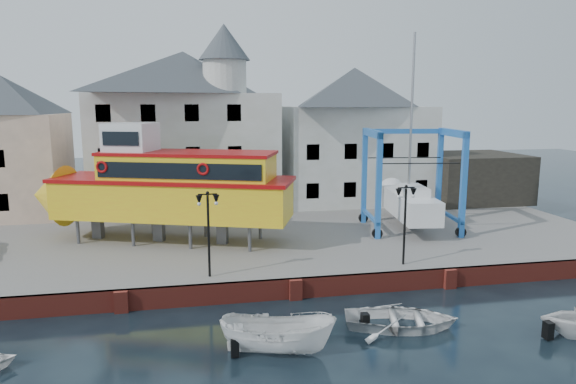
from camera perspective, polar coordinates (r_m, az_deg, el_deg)
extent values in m
plane|color=black|center=(25.17, 0.83, -11.81)|extent=(140.00, 140.00, 0.00)
cube|color=slate|center=(35.34, -2.84, -4.56)|extent=(44.00, 22.00, 1.00)
cube|color=maroon|center=(25.10, 0.77, -10.65)|extent=(44.00, 0.25, 1.00)
cube|color=maroon|center=(24.68, -18.04, -11.52)|extent=(0.60, 0.36, 1.00)
cube|color=maroon|center=(24.94, 0.85, -10.78)|extent=(0.60, 0.36, 1.00)
cube|color=maroon|center=(27.62, 17.54, -9.18)|extent=(0.60, 0.36, 1.00)
cube|color=tan|center=(43.20, -28.74, 2.61)|extent=(8.00, 7.00, 7.50)
pyramid|color=#3F434A|center=(42.97, -29.31, 9.43)|extent=(8.00, 7.00, 2.80)
cube|color=black|center=(40.08, -29.28, -1.02)|extent=(1.00, 0.08, 1.20)
cube|color=beige|center=(41.56, -11.25, 4.44)|extent=(14.00, 8.00, 9.00)
pyramid|color=#3F434A|center=(41.45, -11.54, 12.86)|extent=(14.00, 8.00, 3.20)
cube|color=black|center=(38.44, -19.34, -0.73)|extent=(1.00, 0.08, 1.20)
cube|color=black|center=(38.12, -14.87, -0.58)|extent=(1.00, 0.08, 1.20)
cube|color=black|center=(38.02, -10.36, -0.44)|extent=(1.00, 0.08, 1.20)
cube|color=black|center=(38.17, -5.86, -0.29)|extent=(1.00, 0.08, 1.20)
cube|color=black|center=(38.04, -19.59, 3.72)|extent=(1.00, 0.08, 1.20)
cube|color=black|center=(37.70, -15.07, 3.90)|extent=(1.00, 0.08, 1.20)
cube|color=black|center=(37.61, -10.50, 4.06)|extent=(1.00, 0.08, 1.20)
cube|color=black|center=(37.75, -5.94, 4.20)|extent=(1.00, 0.08, 1.20)
cube|color=black|center=(37.86, -19.86, 8.24)|extent=(1.00, 0.08, 1.20)
cube|color=black|center=(37.53, -15.28, 8.46)|extent=(1.00, 0.08, 1.20)
cube|color=black|center=(37.43, -10.65, 8.63)|extent=(1.00, 0.08, 1.20)
cube|color=black|center=(37.58, -6.02, 8.75)|extent=(1.00, 0.08, 1.20)
cylinder|color=beige|center=(39.13, -7.04, 12.58)|extent=(3.20, 3.20, 2.40)
cone|color=#3F434A|center=(39.34, -7.12, 16.22)|extent=(3.80, 3.80, 2.60)
cube|color=beige|center=(44.31, 7.23, 4.23)|extent=(12.00, 8.00, 8.00)
pyramid|color=#3F434A|center=(44.13, 7.39, 11.48)|extent=(12.00, 8.00, 3.20)
cube|color=black|center=(39.62, 2.75, 0.13)|extent=(1.00, 0.08, 1.20)
cube|color=black|center=(40.43, 6.88, 0.26)|extent=(1.00, 0.08, 1.20)
cube|color=black|center=(41.45, 10.83, 0.39)|extent=(1.00, 0.08, 1.20)
cube|color=black|center=(42.65, 14.58, 0.51)|extent=(1.00, 0.08, 1.20)
cube|color=black|center=(39.23, 2.79, 4.45)|extent=(1.00, 0.08, 1.20)
cube|color=black|center=(40.05, 6.97, 4.50)|extent=(1.00, 0.08, 1.20)
cube|color=black|center=(41.07, 10.97, 4.52)|extent=(1.00, 0.08, 1.20)
cube|color=black|center=(42.28, 14.76, 4.53)|extent=(1.00, 0.08, 1.20)
cube|color=black|center=(46.88, 19.65, 1.57)|extent=(8.00, 7.00, 4.00)
cylinder|color=black|center=(24.91, -8.81, -4.89)|extent=(0.12, 0.12, 4.00)
cube|color=black|center=(24.47, -8.93, -0.25)|extent=(0.90, 0.06, 0.06)
sphere|color=black|center=(24.46, -8.94, -0.08)|extent=(0.16, 0.16, 0.16)
cone|color=black|center=(24.51, -9.85, -0.90)|extent=(0.32, 0.32, 0.45)
sphere|color=white|center=(24.54, -9.84, -1.31)|extent=(0.18, 0.18, 0.18)
cone|color=black|center=(24.54, -7.98, -0.84)|extent=(0.32, 0.32, 0.45)
sphere|color=white|center=(24.57, -7.97, -1.25)|extent=(0.18, 0.18, 0.18)
cylinder|color=black|center=(27.14, 12.83, -3.80)|extent=(0.12, 0.12, 4.00)
cube|color=black|center=(26.74, 13.00, 0.48)|extent=(0.90, 0.06, 0.06)
sphere|color=black|center=(26.73, 13.01, 0.62)|extent=(0.16, 0.16, 0.16)
cone|color=black|center=(26.63, 12.19, -0.12)|extent=(0.32, 0.32, 0.45)
sphere|color=white|center=(26.66, 12.18, -0.50)|extent=(0.18, 0.18, 0.18)
cone|color=black|center=(26.95, 13.76, -0.06)|extent=(0.32, 0.32, 0.45)
sphere|color=white|center=(26.98, 13.74, -0.44)|extent=(0.18, 0.18, 0.18)
cylinder|color=#59595E|center=(33.11, -22.31, -4.06)|extent=(0.26, 0.26, 1.50)
cylinder|color=#59595E|center=(35.46, -19.97, -3.02)|extent=(0.26, 0.26, 1.50)
cylinder|color=#59595E|center=(31.44, -16.84, -4.45)|extent=(0.26, 0.26, 1.50)
cylinder|color=#59595E|center=(33.91, -14.78, -3.32)|extent=(0.26, 0.26, 1.50)
cylinder|color=#59595E|center=(30.10, -10.81, -4.83)|extent=(0.26, 0.26, 1.50)
cylinder|color=#59595E|center=(32.66, -9.14, -3.62)|extent=(0.26, 0.26, 1.50)
cylinder|color=#59595E|center=(29.11, -4.29, -5.19)|extent=(0.26, 0.26, 1.50)
cylinder|color=#59595E|center=(31.75, -3.11, -3.89)|extent=(0.26, 0.26, 1.50)
cube|color=#59595E|center=(34.03, -20.37, -3.57)|extent=(0.74, 0.68, 1.50)
cube|color=#59595E|center=(32.26, -14.15, -3.96)|extent=(0.74, 0.68, 1.50)
cube|color=#59595E|center=(30.92, -7.30, -4.34)|extent=(0.74, 0.68, 1.50)
cube|color=yellow|center=(31.50, -12.62, -0.79)|extent=(14.46, 8.39, 2.20)
cone|color=yellow|center=(35.30, -24.94, -0.35)|extent=(3.38, 4.33, 3.80)
cube|color=#A00B0C|center=(31.31, -12.70, 1.37)|extent=(14.79, 8.65, 0.22)
cube|color=yellow|center=(30.86, -11.02, 2.62)|extent=(10.56, 6.64, 1.60)
cube|color=black|center=(29.24, -12.19, 2.29)|extent=(9.04, 3.37, 0.90)
cube|color=black|center=(32.47, -9.98, 3.10)|extent=(9.04, 3.37, 0.90)
cube|color=#A00B0C|center=(30.76, -11.08, 4.27)|extent=(10.79, 6.80, 0.18)
cube|color=white|center=(32.07, -17.04, 5.71)|extent=(3.34, 3.34, 1.82)
cube|color=black|center=(30.88, -18.13, 5.66)|extent=(2.07, 0.81, 0.80)
torus|color=#A00B0C|center=(31.10, -19.99, 2.63)|extent=(0.71, 0.37, 0.70)
torus|color=#A00B0C|center=(28.67, -9.44, 2.53)|extent=(0.71, 0.37, 0.70)
cube|color=#1568A1|center=(31.74, 10.04, 0.61)|extent=(0.37, 0.37, 6.55)
cylinder|color=black|center=(32.33, 9.88, -4.55)|extent=(0.68, 0.32, 0.65)
cube|color=#1568A1|center=(35.93, 8.47, 1.73)|extent=(0.37, 0.37, 6.55)
cylinder|color=black|center=(36.46, 8.35, -2.86)|extent=(0.68, 0.32, 0.65)
cube|color=#1568A1|center=(33.34, 18.92, 0.67)|extent=(0.37, 0.37, 6.55)
cylinder|color=black|center=(33.91, 18.64, -4.25)|extent=(0.68, 0.32, 0.65)
cube|color=#1568A1|center=(37.36, 16.44, 1.74)|extent=(0.37, 0.37, 6.55)
cylinder|color=black|center=(37.87, 16.22, -2.68)|extent=(0.68, 0.32, 0.65)
cube|color=#1568A1|center=(33.51, 9.35, 6.47)|extent=(0.96, 4.68, 0.46)
cube|color=#1568A1|center=(34.26, 9.10, -2.67)|extent=(0.86, 4.67, 0.20)
cube|color=#1568A1|center=(35.03, 17.87, 6.27)|extent=(0.96, 4.68, 0.46)
cube|color=#1568A1|center=(35.75, 17.41, -2.47)|extent=(0.86, 4.67, 0.20)
cube|color=#1568A1|center=(36.26, 12.72, 6.61)|extent=(5.61, 1.09, 0.33)
cube|color=white|center=(34.76, 13.40, -1.37)|extent=(3.09, 7.24, 1.50)
cone|color=white|center=(38.70, 11.66, -0.18)|extent=(2.34, 1.78, 2.15)
cube|color=#59595E|center=(34.98, 13.33, -3.10)|extent=(0.45, 1.70, 0.65)
cube|color=white|center=(34.14, 13.69, 0.17)|extent=(1.86, 2.98, 0.56)
cylinder|color=#99999E|center=(34.58, 13.57, 8.41)|extent=(0.18, 0.18, 10.29)
cube|color=black|center=(32.72, 14.43, 3.10)|extent=(4.98, 0.80, 0.05)
cube|color=black|center=(35.93, 12.82, 3.74)|extent=(4.98, 0.80, 0.05)
imported|color=white|center=(20.27, -1.18, -17.44)|extent=(4.69, 2.85, 1.70)
imported|color=white|center=(22.76, 12.45, -14.49)|extent=(5.39, 4.44, 0.97)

